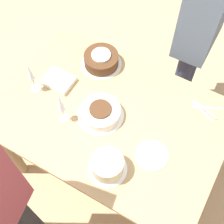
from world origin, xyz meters
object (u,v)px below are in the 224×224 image
at_px(cake_back_decorated, 107,165).
at_px(wine_glass_near, 61,104).
at_px(cake_center_white, 101,112).
at_px(cake_front_chocolate, 101,60).
at_px(wine_glass_far, 30,74).
at_px(person_cutting, 203,21).

xyz_separation_m(cake_back_decorated, wine_glass_near, (0.37, -0.14, 0.10)).
relative_size(cake_center_white, cake_front_chocolate, 1.04).
xyz_separation_m(cake_front_chocolate, cake_back_decorated, (-0.39, 0.59, 0.01)).
height_order(wine_glass_near, wine_glass_far, wine_glass_near).
height_order(cake_center_white, cake_back_decorated, cake_back_decorated).
bearing_deg(wine_glass_far, cake_center_white, -175.50).
relative_size(cake_center_white, wine_glass_near, 1.16).
bearing_deg(cake_front_chocolate, person_cutting, -134.65).
distance_m(wine_glass_near, person_cutting, 1.02).
bearing_deg(cake_center_white, cake_back_decorated, 126.95).
height_order(cake_center_white, person_cutting, person_cutting).
bearing_deg(wine_glass_near, wine_glass_far, -17.86).
relative_size(cake_front_chocolate, wine_glass_near, 1.11).
xyz_separation_m(wine_glass_near, person_cutting, (-0.44, -0.91, 0.05)).
relative_size(cake_center_white, cake_back_decorated, 1.29).
height_order(cake_front_chocolate, wine_glass_far, wine_glass_far).
height_order(cake_back_decorated, person_cutting, person_cutting).
bearing_deg(cake_front_chocolate, wine_glass_near, 92.41).
distance_m(cake_front_chocolate, wine_glass_far, 0.46).
bearing_deg(wine_glass_near, person_cutting, -115.66).
height_order(cake_center_white, wine_glass_near, wine_glass_near).
height_order(cake_front_chocolate, person_cutting, person_cutting).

